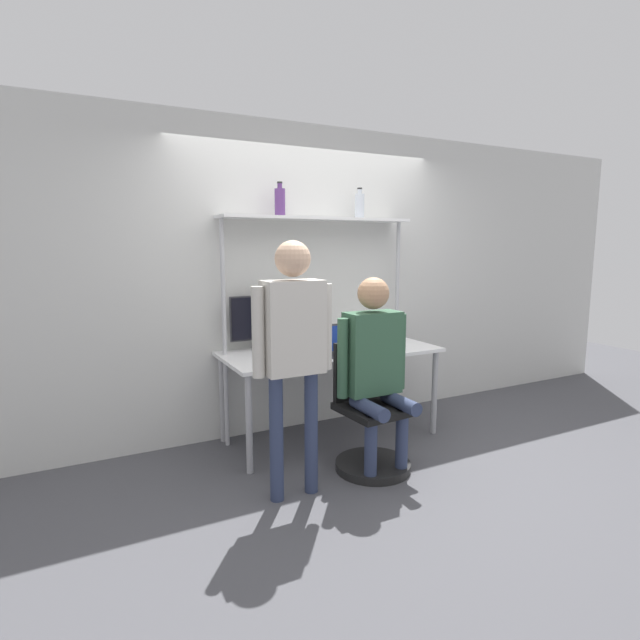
{
  "coord_description": "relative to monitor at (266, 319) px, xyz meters",
  "views": [
    {
      "loc": [
        -1.99,
        -3.23,
        1.66
      ],
      "look_at": [
        -0.36,
        -0.09,
        1.13
      ],
      "focal_mm": 28.0,
      "sensor_mm": 36.0,
      "label": 1
    }
  ],
  "objects": [
    {
      "name": "shelf_unit",
      "position": [
        0.48,
        -0.03,
        0.59
      ],
      "size": [
        1.74,
        0.3,
        1.89
      ],
      "color": "white",
      "rests_on": "ground_plane"
    },
    {
      "name": "office_chair",
      "position": [
        0.45,
        -0.94,
        -0.74
      ],
      "size": [
        0.56,
        0.56,
        0.94
      ],
      "color": "black",
      "rests_on": "ground_plane"
    },
    {
      "name": "person_standing",
      "position": [
        -0.22,
        -1.06,
        0.05
      ],
      "size": [
        0.55,
        0.23,
        1.69
      ],
      "color": "#2D3856",
      "rests_on": "ground_plane"
    },
    {
      "name": "laptop",
      "position": [
        0.46,
        -0.42,
        -0.19
      ],
      "size": [
        0.32,
        0.24,
        0.24
      ],
      "color": "#333338",
      "rests_on": "desk"
    },
    {
      "name": "cell_phone",
      "position": [
        0.75,
        -0.49,
        -0.25
      ],
      "size": [
        0.07,
        0.15,
        0.01
      ],
      "color": "black",
      "rests_on": "desk"
    },
    {
      "name": "monitor",
      "position": [
        0.0,
        0.0,
        0.0
      ],
      "size": [
        0.63,
        0.17,
        0.47
      ],
      "color": "#333338",
      "rests_on": "desk"
    },
    {
      "name": "desk",
      "position": [
        0.48,
        -0.27,
        -0.33
      ],
      "size": [
        1.84,
        0.8,
        0.78
      ],
      "color": "white",
      "rests_on": "ground_plane"
    },
    {
      "name": "bottle_clear",
      "position": [
        0.9,
        -0.03,
        0.97
      ],
      "size": [
        0.09,
        0.09,
        0.27
      ],
      "color": "silver",
      "rests_on": "shelf_unit"
    },
    {
      "name": "ground_plane",
      "position": [
        0.48,
        -0.69,
        -1.04
      ],
      "size": [
        12.0,
        12.0,
        0.0
      ],
      "primitive_type": "plane",
      "color": "#4C4C51"
    },
    {
      "name": "person_seated",
      "position": [
        0.46,
        -0.98,
        -0.18
      ],
      "size": [
        0.58,
        0.47,
        1.43
      ],
      "color": "#2D3856",
      "rests_on": "ground_plane"
    },
    {
      "name": "bottle_purple",
      "position": [
        0.13,
        -0.03,
        0.98
      ],
      "size": [
        0.09,
        0.09,
        0.28
      ],
      "color": "#593372",
      "rests_on": "shelf_unit"
    },
    {
      "name": "wall_back",
      "position": [
        0.48,
        0.16,
        0.31
      ],
      "size": [
        8.0,
        0.06,
        2.7
      ],
      "color": "silver",
      "rests_on": "ground_plane"
    }
  ]
}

